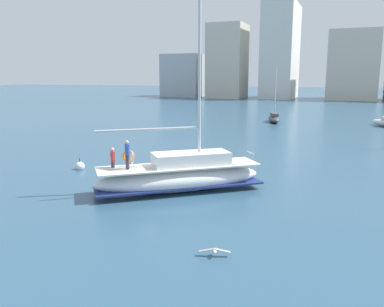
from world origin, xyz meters
TOP-DOWN VIEW (x-y plane):
  - ground_plane at (0.00, 0.00)m, footprint 400.00×400.00m
  - main_sailboat at (1.15, -0.63)m, footprint 8.97×7.91m
  - moored_sloop_far at (0.02, 35.08)m, footprint 3.01×5.64m
  - seagull at (5.62, -7.91)m, footprint 1.15×0.52m
  - mooring_buoy at (-7.46, 1.66)m, footprint 0.66×0.66m
  - waterfront_buildings at (-0.23, 94.58)m, footprint 86.95×18.99m

SIDE VIEW (x-z plane):
  - ground_plane at x=0.00m, z-range 0.00..0.00m
  - mooring_buoy at x=-7.46m, z-range -0.27..0.67m
  - seagull at x=5.62m, z-range 0.13..0.30m
  - moored_sloop_far at x=0.02m, z-range -3.19..4.35m
  - main_sailboat at x=1.15m, z-range -5.27..7.08m
  - waterfront_buildings at x=-0.23m, z-range -3.64..22.04m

